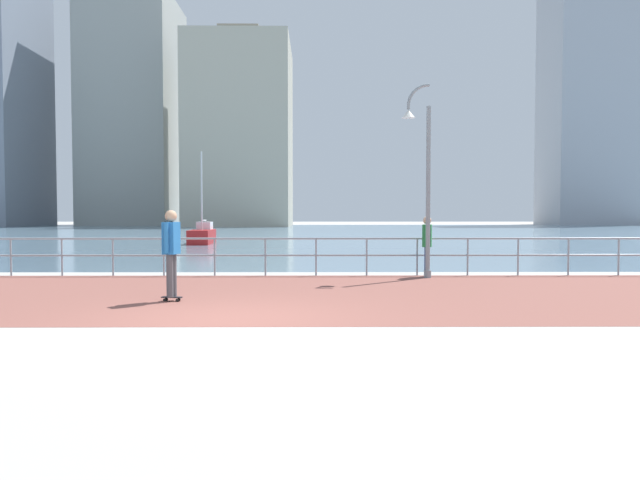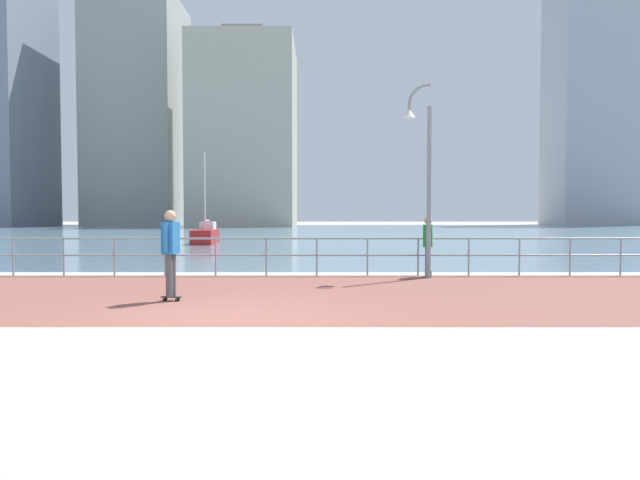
% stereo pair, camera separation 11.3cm
% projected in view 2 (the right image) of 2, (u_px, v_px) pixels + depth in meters
% --- Properties ---
extents(ground, '(220.00, 220.00, 0.00)m').
position_uv_depth(ground, '(302.00, 235.00, 49.40)').
color(ground, '#ADAAA5').
extents(brick_paving, '(28.00, 7.52, 0.01)m').
position_uv_depth(brick_paving, '(250.00, 293.00, 12.51)').
color(brick_paving, brown).
rests_on(brick_paving, ground).
extents(harbor_water, '(180.00, 88.00, 0.00)m').
position_uv_depth(harbor_water, '(306.00, 231.00, 61.23)').
color(harbor_water, slate).
rests_on(harbor_water, ground).
extents(waterfront_railing, '(25.25, 0.06, 1.06)m').
position_uv_depth(waterfront_railing, '(266.00, 249.00, 16.23)').
color(waterfront_railing, '#8C99A3').
rests_on(waterfront_railing, ground).
extents(lamppost, '(0.82, 0.36, 5.14)m').
position_uv_depth(lamppost, '(423.00, 171.00, 15.54)').
color(lamppost, gray).
rests_on(lamppost, ground).
extents(skateboarder, '(0.41, 0.56, 1.76)m').
position_uv_depth(skateboarder, '(171.00, 246.00, 11.37)').
color(skateboarder, black).
rests_on(skateboarder, ground).
extents(bystander, '(0.32, 0.56, 1.64)m').
position_uv_depth(bystander, '(428.00, 241.00, 15.87)').
color(bystander, '#384C7A').
rests_on(bystander, ground).
extents(sailboat_yellow, '(1.37, 3.90, 5.40)m').
position_uv_depth(sailboat_yellow, '(206.00, 235.00, 34.75)').
color(sailboat_yellow, '#B21E1E').
rests_on(sailboat_yellow, ground).
extents(tower_slate, '(16.17, 12.14, 49.30)m').
position_uv_depth(tower_slate, '(599.00, 90.00, 104.00)').
color(tower_slate, '#A3A8B2').
rests_on(tower_slate, ground).
extents(tower_steel, '(15.47, 17.70, 30.31)m').
position_uv_depth(tower_steel, '(245.00, 135.00, 92.01)').
color(tower_steel, '#B2AD99').
rests_on(tower_steel, ground).
extents(tower_beige, '(14.52, 17.82, 40.78)m').
position_uv_depth(tower_beige, '(139.00, 113.00, 102.33)').
color(tower_beige, '#939993').
rests_on(tower_beige, ground).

